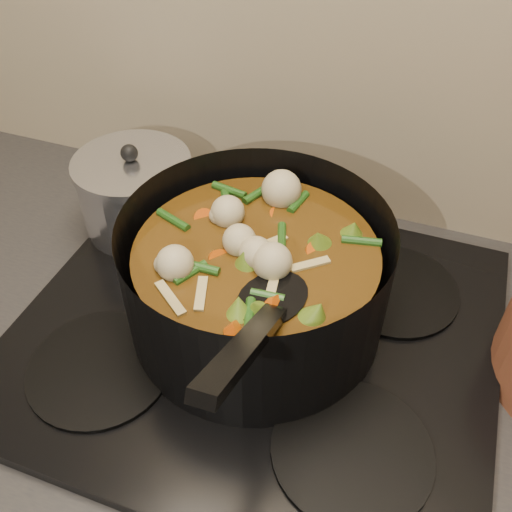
% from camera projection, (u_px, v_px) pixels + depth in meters
% --- Properties ---
extents(counter, '(2.64, 0.64, 0.91)m').
position_uv_depth(counter, '(256.00, 488.00, 1.08)').
color(counter, brown).
rests_on(counter, ground).
extents(stovetop, '(0.62, 0.54, 0.03)m').
position_uv_depth(stovetop, '(256.00, 331.00, 0.77)').
color(stovetop, black).
rests_on(stovetop, counter).
extents(stockpot, '(0.38, 0.47, 0.24)m').
position_uv_depth(stockpot, '(256.00, 279.00, 0.72)').
color(stockpot, black).
rests_on(stockpot, stovetop).
extents(saucepan, '(0.18, 0.18, 0.15)m').
position_uv_depth(saucepan, '(136.00, 193.00, 0.88)').
color(saucepan, silver).
rests_on(saucepan, stovetop).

